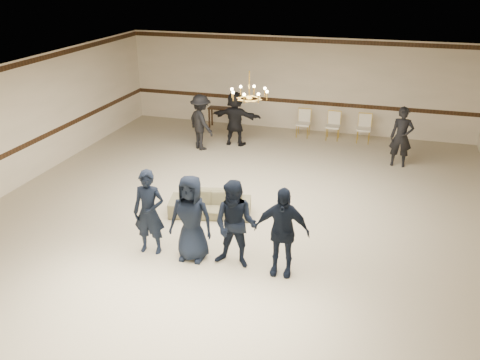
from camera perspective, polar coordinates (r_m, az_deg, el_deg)
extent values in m
cube|color=#B7A88C|center=(11.89, -0.36, -4.03)|extent=(12.00, 14.00, 0.01)
cube|color=black|center=(10.80, -0.41, 11.21)|extent=(12.00, 14.00, 0.01)
cube|color=beige|center=(17.80, 6.39, 10.66)|extent=(12.00, 0.01, 3.20)
cube|color=beige|center=(14.14, -24.41, 5.36)|extent=(0.01, 14.00, 3.20)
cube|color=#351F0F|center=(17.92, 6.30, 8.78)|extent=(12.00, 0.02, 0.14)
cube|color=#351F0F|center=(17.52, 6.60, 15.37)|extent=(12.00, 0.02, 0.14)
imported|color=black|center=(10.26, -10.20, -3.60)|extent=(0.69, 0.49, 1.77)
imported|color=black|center=(9.91, -5.52, -4.32)|extent=(0.88, 0.59, 1.77)
imported|color=black|center=(9.64, -0.54, -5.06)|extent=(0.89, 0.71, 1.77)
imported|color=black|center=(9.44, 4.71, -5.80)|extent=(1.06, 0.49, 1.77)
imported|color=#6D6A48|center=(11.85, -3.39, -2.71)|extent=(1.99, 1.12, 0.55)
imported|color=black|center=(15.92, -4.42, 6.49)|extent=(1.29, 1.20, 1.74)
imported|color=black|center=(16.26, -0.55, 6.93)|extent=(1.64, 0.58, 1.74)
imported|color=black|center=(15.21, 17.72, 4.62)|extent=(0.65, 0.43, 1.74)
cube|color=black|center=(18.20, -2.17, 7.05)|extent=(0.88, 0.40, 0.73)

